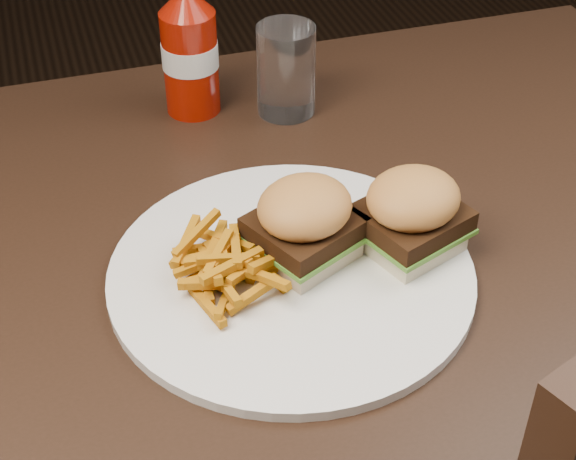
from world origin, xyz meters
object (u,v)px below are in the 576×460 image
object	(u,v)px
dining_table	(251,264)
plate	(291,274)
ketchup_bottle	(191,64)
tumbler	(286,70)

from	to	relation	value
dining_table	plate	distance (m)	0.06
ketchup_bottle	tumbler	xyz separation A→B (m)	(0.11, -0.04, -0.01)
plate	tumbler	world-z (taller)	tumbler
dining_table	tumbler	distance (m)	0.27
ketchup_bottle	dining_table	bearing A→B (deg)	-90.95
dining_table	plate	xyz separation A→B (m)	(0.03, -0.05, 0.03)
plate	tumbler	bearing A→B (deg)	73.74
plate	ketchup_bottle	world-z (taller)	ketchup_bottle
dining_table	ketchup_bottle	bearing A→B (deg)	89.05
plate	dining_table	bearing A→B (deg)	115.95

